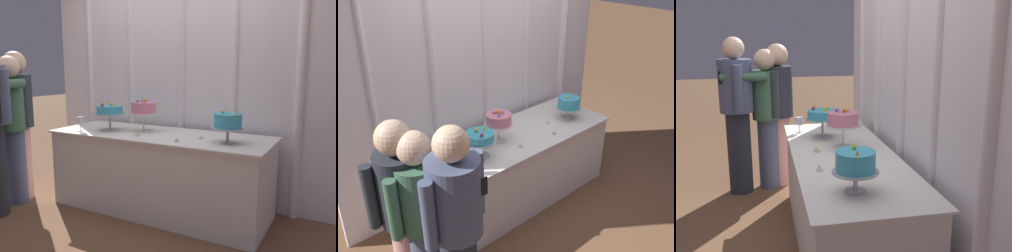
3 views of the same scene
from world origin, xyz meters
TOP-DOWN VIEW (x-y plane):
  - ground_plane at (0.00, 0.00)m, footprint 24.00×24.00m
  - draped_curtain at (0.01, 0.57)m, footprint 3.30×0.16m
  - cake_table at (0.00, 0.10)m, footprint 2.13×0.78m
  - cake_display_leftmost at (-0.52, 0.01)m, footprint 0.30×0.30m
  - cake_display_center at (-0.19, 0.13)m, footprint 0.29×0.29m
  - cake_display_rightmost at (0.70, 0.02)m, footprint 0.27×0.27m
  - wine_glass at (-0.74, -0.17)m, footprint 0.06×0.06m
  - tealight_far_left at (-0.12, -0.09)m, footprint 0.05×0.05m
  - tealight_near_left at (0.31, -0.14)m, footprint 0.04×0.04m
  - tealight_near_right at (0.44, 0.07)m, footprint 0.05×0.05m
  - guest_man_pink_jacket at (-1.46, -0.32)m, footprint 0.46×0.38m
  - guest_girl_blue_dress at (-1.39, -0.45)m, footprint 0.47×0.61m
  - guest_man_dark_suit at (-1.31, -0.75)m, footprint 0.50×0.39m

SIDE VIEW (x-z plane):
  - ground_plane at x=0.00m, z-range 0.00..0.00m
  - cake_table at x=0.00m, z-range 0.00..0.76m
  - tealight_near_right at x=0.44m, z-range 0.75..0.79m
  - tealight_far_left at x=-0.12m, z-range 0.75..0.79m
  - tealight_near_left at x=0.31m, z-range 0.75..0.79m
  - guest_girl_blue_dress at x=-1.39m, z-range 0.09..1.58m
  - guest_man_pink_jacket at x=-1.46m, z-range 0.09..1.63m
  - wine_glass at x=-0.74m, z-range 0.79..0.94m
  - guest_man_dark_suit at x=-1.31m, z-range 0.08..1.70m
  - cake_display_rightmost at x=0.70m, z-range 0.80..1.08m
  - cake_display_leftmost at x=-0.52m, z-range 0.81..1.10m
  - cake_display_center at x=-0.19m, z-range 0.82..1.15m
  - draped_curtain at x=0.01m, z-range 0.08..2.67m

